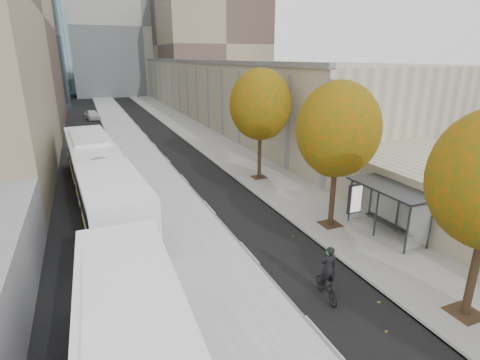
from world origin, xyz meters
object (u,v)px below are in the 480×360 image
bus_far (99,174)px  cyclist (327,280)px  bus_shelter (393,195)px  distant_car (92,115)px

bus_far → cyclist: bearing=-66.7°
bus_far → cyclist: 15.86m
bus_shelter → distant_car: bus_shelter is taller
bus_shelter → distant_car: (-12.63, 45.22, -1.49)m
distant_car → cyclist: bearing=-92.5°
bus_far → distant_car: 34.43m
bus_shelter → bus_far: bus_far is taller
bus_shelter → distant_car: 46.98m
bus_shelter → bus_far: bearing=140.9°
bus_shelter → cyclist: (-6.05, -3.26, -1.38)m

